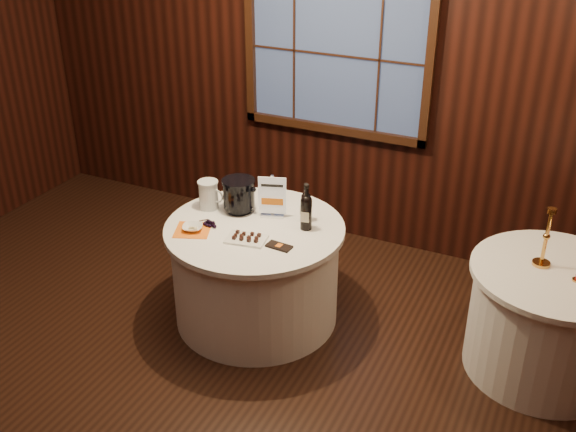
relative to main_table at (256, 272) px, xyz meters
The scene contains 15 objects.
ground 1.07m from the main_table, 90.00° to the right, with size 6.00×6.00×0.00m, color black.
back_wall 1.88m from the main_table, 90.00° to the left, with size 6.00×0.10×3.00m.
main_table is the anchor object (origin of this frame).
side_table 2.02m from the main_table, ahead, with size 1.08×1.08×0.77m.
sign_stand 0.53m from the main_table, 76.91° to the left, with size 0.19×0.14×0.32m.
port_bottle_left 0.63m from the main_table, 39.07° to the left, with size 0.07×0.08×0.29m.
port_bottle_right 0.64m from the main_table, 20.10° to the left, with size 0.08×0.09×0.34m.
ice_bucket 0.58m from the main_table, 142.84° to the left, with size 0.25×0.25×0.25m.
chocolate_plate 0.45m from the main_table, 77.87° to the right, with size 0.29×0.22×0.04m.
chocolate_box 0.52m from the main_table, 33.50° to the right, with size 0.17×0.09×0.01m, color black.
grape_bunch 0.51m from the main_table, 156.11° to the right, with size 0.18×0.09×0.04m.
glass_pitcher 0.67m from the main_table, 166.44° to the left, with size 0.20×0.15×0.22m.
orange_napkin 0.58m from the main_table, 146.41° to the right, with size 0.24×0.24×0.00m, color orange.
cracker_bowl 0.59m from the main_table, 146.41° to the right, with size 0.14×0.14×0.03m, color white.
brass_candlestick 1.99m from the main_table, 10.01° to the left, with size 0.11×0.11×0.40m.
Camera 1 is at (2.01, -2.66, 3.04)m, focal length 42.00 mm.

